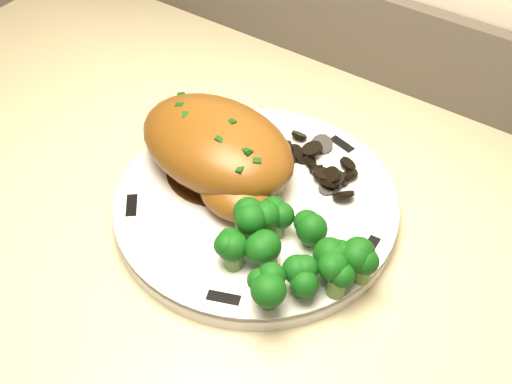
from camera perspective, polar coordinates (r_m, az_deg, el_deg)
The scene contains 10 objects.
plate at distance 0.69m, azimuth 0.00°, elevation -1.16°, with size 0.30×0.30×0.02m, color silver.
rim_accent_0 at distance 0.75m, azimuth 7.64°, elevation 4.22°, with size 0.03×0.01×0.00m, color black.
rim_accent_1 at distance 0.77m, azimuth -3.80°, elevation 5.99°, with size 0.03×0.01×0.00m, color black.
rim_accent_2 at distance 0.69m, azimuth -11.00°, elevation -1.19°, with size 0.03×0.01×0.00m, color black.
rim_accent_3 at distance 0.60m, azimuth -2.90°, elevation -9.39°, with size 0.03×0.01×0.00m, color black.
rim_accent_4 at distance 0.65m, azimuth 10.05°, elevation -4.90°, with size 0.03×0.01×0.00m, color black.
gravy_pool at distance 0.71m, azimuth -3.38°, elevation 2.05°, with size 0.12×0.12×0.00m, color #311809.
chicken_breast at distance 0.68m, azimuth -3.31°, elevation 3.73°, with size 0.20×0.14×0.07m.
mushroom_pile at distance 0.71m, azimuth 5.46°, elevation 2.09°, with size 0.10×0.07×0.03m.
broccoli_florets at distance 0.60m, azimuth 3.33°, elevation -5.35°, with size 0.15×0.11×0.04m.
Camera 1 is at (-0.22, 1.31, 1.34)m, focal length 45.00 mm.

